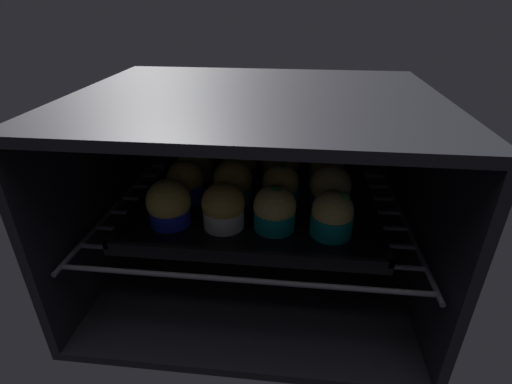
{
  "coord_description": "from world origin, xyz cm",
  "views": [
    {
      "loc": [
        6.85,
        -38.57,
        49.63
      ],
      "look_at": [
        0.0,
        23.07,
        17.31
      ],
      "focal_mm": 26.68,
      "sensor_mm": 36.0,
      "label": 1
    }
  ],
  "objects_px": {
    "muffin_row0_col1": "(223,207)",
    "muffin_row1_col0": "(186,183)",
    "muffin_row0_col2": "(275,210)",
    "muffin_row0_col0": "(169,205)",
    "muffin_row2_col1": "(240,165)",
    "muffin_row2_col2": "(280,168)",
    "baking_tray": "(256,205)",
    "muffin_row2_col3": "(326,170)",
    "muffin_row1_col1": "(233,183)",
    "muffin_row0_col3": "(332,215)",
    "muffin_row2_col0": "(196,163)",
    "muffin_row1_col2": "(280,186)",
    "muffin_row1_col3": "(330,188)"
  },
  "relations": [
    {
      "from": "muffin_row2_col3",
      "to": "muffin_row2_col2",
      "type": "bearing_deg",
      "value": -178.51
    },
    {
      "from": "muffin_row2_col0",
      "to": "muffin_row2_col3",
      "type": "xyz_separation_m",
      "value": [
        0.27,
        -0.0,
        -0.0
      ]
    },
    {
      "from": "muffin_row1_col1",
      "to": "muffin_row2_col2",
      "type": "distance_m",
      "value": 0.12
    },
    {
      "from": "muffin_row0_col3",
      "to": "muffin_row1_col1",
      "type": "bearing_deg",
      "value": 153.34
    },
    {
      "from": "muffin_row0_col0",
      "to": "muffin_row1_col3",
      "type": "relative_size",
      "value": 0.99
    },
    {
      "from": "muffin_row1_col1",
      "to": "muffin_row2_col1",
      "type": "xyz_separation_m",
      "value": [
        -0.0,
        0.09,
        -0.0
      ]
    },
    {
      "from": "baking_tray",
      "to": "muffin_row2_col2",
      "type": "distance_m",
      "value": 0.1
    },
    {
      "from": "muffin_row1_col1",
      "to": "muffin_row2_col3",
      "type": "distance_m",
      "value": 0.2
    },
    {
      "from": "muffin_row0_col0",
      "to": "muffin_row0_col2",
      "type": "distance_m",
      "value": 0.17
    },
    {
      "from": "muffin_row2_col1",
      "to": "baking_tray",
      "type": "bearing_deg",
      "value": -63.82
    },
    {
      "from": "muffin_row1_col2",
      "to": "muffin_row2_col0",
      "type": "distance_m",
      "value": 0.2
    },
    {
      "from": "muffin_row1_col1",
      "to": "muffin_row2_col0",
      "type": "xyz_separation_m",
      "value": [
        -0.09,
        0.09,
        -0.0
      ]
    },
    {
      "from": "muffin_row2_col2",
      "to": "baking_tray",
      "type": "bearing_deg",
      "value": -115.27
    },
    {
      "from": "muffin_row0_col1",
      "to": "muffin_row1_col2",
      "type": "bearing_deg",
      "value": 44.95
    },
    {
      "from": "muffin_row1_col0",
      "to": "muffin_row2_col2",
      "type": "relative_size",
      "value": 0.99
    },
    {
      "from": "muffin_row0_col1",
      "to": "muffin_row1_col0",
      "type": "relative_size",
      "value": 1.01
    },
    {
      "from": "muffin_row1_col1",
      "to": "muffin_row2_col0",
      "type": "bearing_deg",
      "value": 135.55
    },
    {
      "from": "muffin_row0_col2",
      "to": "muffin_row0_col0",
      "type": "bearing_deg",
      "value": -178.51
    },
    {
      "from": "muffin_row0_col0",
      "to": "muffin_row2_col2",
      "type": "distance_m",
      "value": 0.25
    },
    {
      "from": "muffin_row1_col3",
      "to": "muffin_row1_col0",
      "type": "bearing_deg",
      "value": -179.42
    },
    {
      "from": "muffin_row1_col2",
      "to": "muffin_row2_col1",
      "type": "xyz_separation_m",
      "value": [
        -0.09,
        0.09,
        -0.0
      ]
    },
    {
      "from": "muffin_row2_col1",
      "to": "muffin_row2_col3",
      "type": "xyz_separation_m",
      "value": [
        0.18,
        -0.0,
        -0.0
      ]
    },
    {
      "from": "muffin_row0_col3",
      "to": "muffin_row1_col2",
      "type": "height_order",
      "value": "muffin_row1_col2"
    },
    {
      "from": "baking_tray",
      "to": "muffin_row0_col3",
      "type": "relative_size",
      "value": 5.58
    },
    {
      "from": "muffin_row0_col3",
      "to": "muffin_row1_col3",
      "type": "bearing_deg",
      "value": 88.84
    },
    {
      "from": "baking_tray",
      "to": "muffin_row1_col0",
      "type": "relative_size",
      "value": 5.57
    },
    {
      "from": "muffin_row1_col0",
      "to": "muffin_row1_col1",
      "type": "xyz_separation_m",
      "value": [
        0.09,
        -0.0,
        0.0
      ]
    },
    {
      "from": "muffin_row1_col2",
      "to": "muffin_row2_col3",
      "type": "relative_size",
      "value": 1.06
    },
    {
      "from": "baking_tray",
      "to": "muffin_row0_col1",
      "type": "relative_size",
      "value": 5.51
    },
    {
      "from": "muffin_row1_col0",
      "to": "muffin_row0_col0",
      "type": "bearing_deg",
      "value": -93.16
    },
    {
      "from": "muffin_row1_col3",
      "to": "muffin_row2_col1",
      "type": "distance_m",
      "value": 0.2
    },
    {
      "from": "muffin_row1_col2",
      "to": "muffin_row0_col0",
      "type": "bearing_deg",
      "value": -153.42
    },
    {
      "from": "muffin_row1_col0",
      "to": "muffin_row1_col1",
      "type": "height_order",
      "value": "muffin_row1_col1"
    },
    {
      "from": "baking_tray",
      "to": "muffin_row1_col2",
      "type": "height_order",
      "value": "muffin_row1_col2"
    },
    {
      "from": "muffin_row2_col1",
      "to": "muffin_row1_col3",
      "type": "bearing_deg",
      "value": -26.49
    },
    {
      "from": "muffin_row0_col0",
      "to": "muffin_row1_col0",
      "type": "bearing_deg",
      "value": 86.84
    },
    {
      "from": "muffin_row1_col0",
      "to": "muffin_row2_col2",
      "type": "bearing_deg",
      "value": 27.18
    },
    {
      "from": "muffin_row2_col1",
      "to": "muffin_row2_col2",
      "type": "xyz_separation_m",
      "value": [
        0.08,
        -0.0,
        -0.0
      ]
    },
    {
      "from": "muffin_row0_col2",
      "to": "muffin_row1_col0",
      "type": "relative_size",
      "value": 1.02
    },
    {
      "from": "muffin_row2_col2",
      "to": "muffin_row0_col3",
      "type": "bearing_deg",
      "value": -62.33
    },
    {
      "from": "baking_tray",
      "to": "muffin_row0_col1",
      "type": "distance_m",
      "value": 0.11
    },
    {
      "from": "muffin_row1_col0",
      "to": "muffin_row2_col1",
      "type": "bearing_deg",
      "value": 46.13
    },
    {
      "from": "muffin_row0_col2",
      "to": "muffin_row2_col2",
      "type": "bearing_deg",
      "value": 89.97
    },
    {
      "from": "baking_tray",
      "to": "muffin_row2_col3",
      "type": "bearing_deg",
      "value": 33.36
    },
    {
      "from": "muffin_row0_col2",
      "to": "muffin_row1_col3",
      "type": "relative_size",
      "value": 0.99
    },
    {
      "from": "muffin_row0_col1",
      "to": "muffin_row1_col0",
      "type": "distance_m",
      "value": 0.12
    },
    {
      "from": "muffin_row0_col3",
      "to": "muffin_row2_col3",
      "type": "distance_m",
      "value": 0.18
    },
    {
      "from": "baking_tray",
      "to": "muffin_row1_col0",
      "type": "bearing_deg",
      "value": -178.72
    },
    {
      "from": "muffin_row0_col3",
      "to": "muffin_row1_col3",
      "type": "distance_m",
      "value": 0.09
    },
    {
      "from": "muffin_row1_col1",
      "to": "muffin_row2_col2",
      "type": "relative_size",
      "value": 1.06
    }
  ]
}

